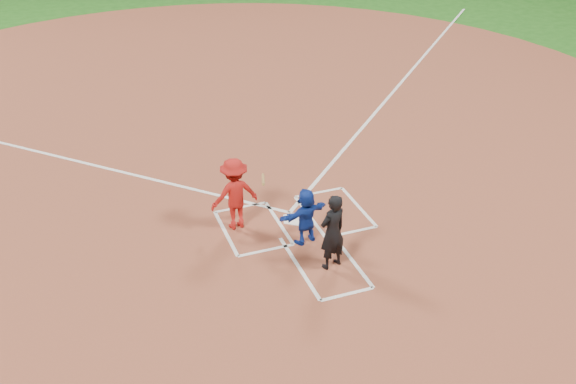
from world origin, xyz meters
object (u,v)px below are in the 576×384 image
object	(u,v)px
catcher	(306,216)
batter_at_plate	(235,194)
home_plate	(294,219)
umpire	(332,232)

from	to	relation	value
catcher	batter_at_plate	world-z (taller)	batter_at_plate
home_plate	umpire	distance (m)	2.04
catcher	batter_at_plate	size ratio (longest dim) A/B	0.76
home_plate	umpire	bearing A→B (deg)	92.34
umpire	catcher	bearing A→B (deg)	-97.42
catcher	home_plate	bearing A→B (deg)	-109.71
umpire	batter_at_plate	world-z (taller)	batter_at_plate
umpire	batter_at_plate	distance (m)	2.48
home_plate	batter_at_plate	distance (m)	1.54
umpire	batter_at_plate	size ratio (longest dim) A/B	0.99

